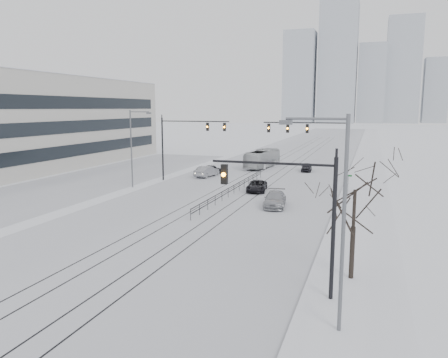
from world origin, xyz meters
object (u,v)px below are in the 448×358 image
(bare_tree, at_px, (355,199))
(sedan_nb_right, at_px, (275,199))
(sedan_sb_inner, at_px, (211,170))
(sedan_nb_far, at_px, (306,167))
(box_truck, at_px, (263,159))
(sedan_sb_outer, at_px, (207,171))
(traffic_mast_near, at_px, (300,207))
(sedan_nb_front, at_px, (257,186))

(bare_tree, distance_m, sedan_nb_right, 18.43)
(sedan_sb_inner, bearing_deg, sedan_nb_far, -142.82)
(box_truck, bearing_deg, sedan_sb_outer, 74.03)
(bare_tree, distance_m, sedan_sb_inner, 39.13)
(sedan_nb_far, bearing_deg, traffic_mast_near, -86.99)
(traffic_mast_near, bearing_deg, box_truck, 105.77)
(sedan_sb_outer, xyz_separation_m, sedan_nb_right, (12.59, -14.93, -0.03))
(sedan_nb_front, distance_m, sedan_nb_far, 17.77)
(traffic_mast_near, height_order, sedan_nb_right, traffic_mast_near)
(bare_tree, xyz_separation_m, box_truck, (-15.30, 42.62, -3.09))
(sedan_sb_outer, xyz_separation_m, sedan_nb_far, (12.08, 9.46, -0.12))
(traffic_mast_near, bearing_deg, sedan_nb_front, 108.55)
(sedan_sb_inner, distance_m, sedan_nb_front, 13.59)
(sedan_nb_front, relative_size, box_truck, 0.44)
(sedan_nb_far, xyz_separation_m, box_truck, (-7.11, 1.92, 0.78))
(sedan_sb_outer, height_order, sedan_nb_front, sedan_sb_outer)
(sedan_sb_inner, distance_m, box_truck, 10.77)
(traffic_mast_near, xyz_separation_m, sedan_nb_far, (-5.78, 43.70, -3.95))
(bare_tree, relative_size, sedan_nb_front, 1.39)
(traffic_mast_near, distance_m, sedan_sb_inner, 40.59)
(sedan_nb_front, xyz_separation_m, sedan_nb_far, (3.01, 17.51, 0.01))
(sedan_nb_far, height_order, box_truck, box_truck)
(bare_tree, xyz_separation_m, sedan_sb_outer, (-20.27, 31.24, -3.76))
(bare_tree, distance_m, sedan_nb_far, 41.70)
(sedan_sb_inner, relative_size, sedan_nb_far, 1.15)
(sedan_nb_right, bearing_deg, box_truck, 98.47)
(sedan_nb_far, bearing_deg, bare_tree, -83.14)
(traffic_mast_near, relative_size, box_truck, 0.70)
(bare_tree, distance_m, box_truck, 45.39)
(traffic_mast_near, distance_m, bare_tree, 3.85)
(traffic_mast_near, xyz_separation_m, sedan_sb_inner, (-18.01, 36.17, -3.85))
(bare_tree, xyz_separation_m, sedan_nb_front, (-11.20, 23.19, -3.88))
(sedan_sb_inner, relative_size, sedan_nb_front, 0.95)
(sedan_sb_outer, bearing_deg, sedan_sb_inner, -76.87)
(bare_tree, bearing_deg, sedan_sb_outer, 122.98)
(bare_tree, bearing_deg, traffic_mast_near, -128.76)
(sedan_sb_inner, bearing_deg, sedan_sb_outer, 100.06)
(bare_tree, relative_size, box_truck, 0.61)
(sedan_nb_right, height_order, box_truck, box_truck)
(traffic_mast_near, xyz_separation_m, sedan_nb_front, (-8.79, 26.19, -3.95))
(sedan_nb_right, xyz_separation_m, sedan_nb_far, (-0.51, 24.39, -0.08))
(bare_tree, height_order, sedan_sb_outer, bare_tree)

